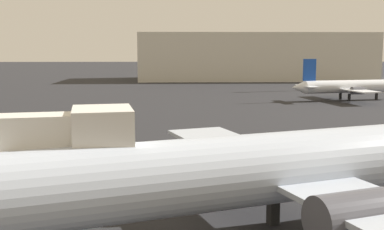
{
  "coord_description": "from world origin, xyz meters",
  "views": [
    {
      "loc": [
        -2.62,
        -6.17,
        8.93
      ],
      "look_at": [
        -1.3,
        33.13,
        3.38
      ],
      "focal_mm": 44.73,
      "sensor_mm": 36.0,
      "label": 1
    }
  ],
  "objects": [
    {
      "name": "airplane_distant",
      "position": [
        26.62,
        73.91,
        2.38
      ],
      "size": [
        21.23,
        16.15,
        7.08
      ],
      "rotation": [
        0.0,
        0.0,
        0.19
      ],
      "color": "silver",
      "rests_on": "ground_plane"
    },
    {
      "name": "terminal_building",
      "position": [
        19.36,
        128.41,
        6.45
      ],
      "size": [
        63.68,
        21.95,
        12.9
      ],
      "primitive_type": "cube",
      "color": "beige",
      "rests_on": "ground_plane"
    },
    {
      "name": "airplane_at_gate",
      "position": [
        1.8,
        14.73,
        3.55
      ],
      "size": [
        38.27,
        26.01,
        10.59
      ],
      "rotation": [
        0.0,
        0.0,
        3.48
      ],
      "color": "#B2BCCC",
      "rests_on": "ground_plane"
    }
  ]
}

